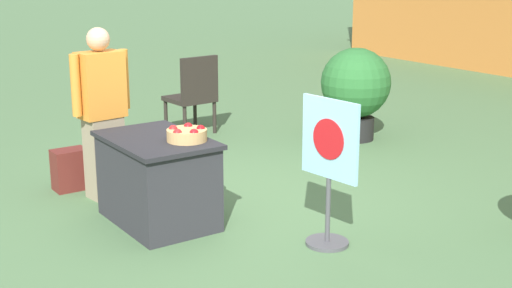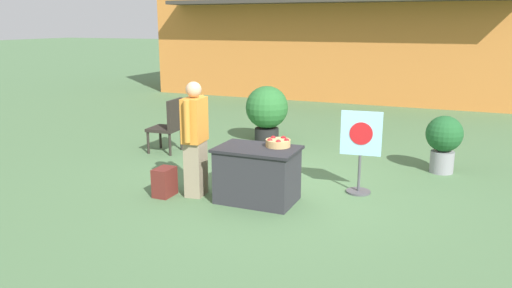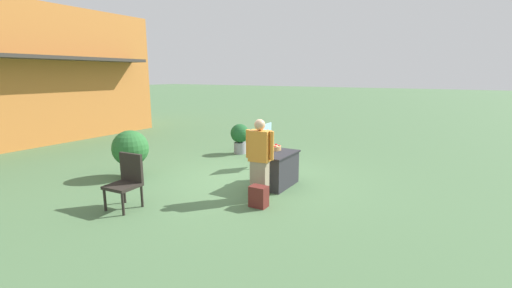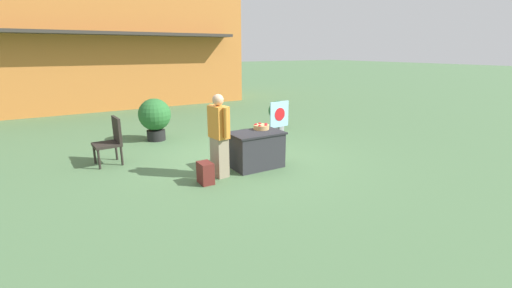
% 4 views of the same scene
% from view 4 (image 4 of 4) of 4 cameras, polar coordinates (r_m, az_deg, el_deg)
% --- Properties ---
extents(ground_plane, '(120.00, 120.00, 0.00)m').
position_cam_4_polar(ground_plane, '(8.18, -2.71, -2.26)').
color(ground_plane, '#4C7047').
extents(storefront_building, '(12.40, 5.13, 5.01)m').
position_cam_4_polar(storefront_building, '(17.49, -24.77, 14.14)').
color(storefront_building, '#C67533').
rests_on(storefront_building, ground_plane).
extents(display_table, '(1.13, 0.76, 0.78)m').
position_cam_4_polar(display_table, '(7.43, 0.01, -0.92)').
color(display_table, '#2D2D33').
rests_on(display_table, ground_plane).
extents(apple_basket, '(0.35, 0.35, 0.13)m').
position_cam_4_polar(apple_basket, '(7.58, 0.89, 2.89)').
color(apple_basket, tan).
rests_on(apple_basket, display_table).
extents(person_visitor, '(0.31, 0.61, 1.67)m').
position_cam_4_polar(person_visitor, '(6.79, -6.19, 1.42)').
color(person_visitor, gray).
rests_on(person_visitor, ground_plane).
extents(backpack, '(0.24, 0.34, 0.42)m').
position_cam_4_polar(backpack, '(6.64, -8.42, -4.79)').
color(backpack, maroon).
rests_on(backpack, ground_plane).
extents(poster_board, '(0.59, 0.36, 1.23)m').
position_cam_4_polar(poster_board, '(8.77, 3.88, 3.46)').
color(poster_board, '#4C4C51').
rests_on(poster_board, ground_plane).
extents(patio_chair, '(0.59, 0.59, 1.05)m').
position_cam_4_polar(patio_chair, '(8.25, -22.95, 0.79)').
color(patio_chair, '#28231E').
rests_on(patio_chair, ground_plane).
extents(potted_plant_near_right, '(0.89, 0.89, 1.19)m').
position_cam_4_polar(potted_plant_near_right, '(10.01, -16.51, 4.42)').
color(potted_plant_near_right, black).
rests_on(potted_plant_near_right, ground_plane).
extents(potted_plant_far_left, '(0.60, 0.60, 0.97)m').
position_cam_4_polar(potted_plant_far_left, '(10.67, 3.71, 5.07)').
color(potted_plant_far_left, gray).
rests_on(potted_plant_far_left, ground_plane).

